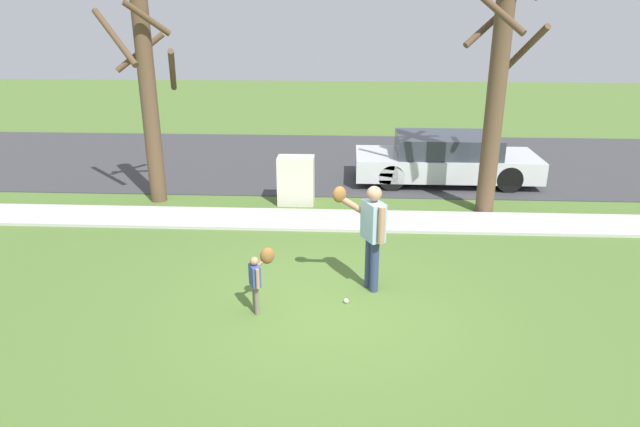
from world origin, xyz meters
The scene contains 10 objects.
ground_plane centered at (0.00, 3.50, 0.00)m, with size 48.00×48.00×0.00m, color #4C6B2D.
sidewalk_strip centered at (0.00, 3.60, 0.03)m, with size 36.00×1.20×0.06m, color #B2B2AD.
road_surface centered at (0.00, 8.60, 0.01)m, with size 36.00×6.80×0.02m, color #38383A.
person_adult centered at (0.56, 0.59, 1.07)m, with size 0.86×0.56×1.74m.
person_child centered at (-1.08, -0.20, 0.64)m, with size 0.39×0.49×0.97m.
baseball centered at (0.21, 0.10, 0.04)m, with size 0.07×0.07×0.07m, color white.
utility_cabinet centered at (-0.99, 4.73, 0.56)m, with size 0.83×0.50×1.11m, color beige.
street_tree_near centered at (3.24, 4.39, 2.85)m, with size 1.85×1.88×5.37m.
street_tree_far centered at (-4.24, 4.78, 2.45)m, with size 1.84×1.88×4.57m.
parked_sedan_silver centered at (2.70, 6.62, 0.62)m, with size 4.60×1.80×1.23m.
Camera 1 is at (0.20, -7.64, 4.32)m, focal length 31.80 mm.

